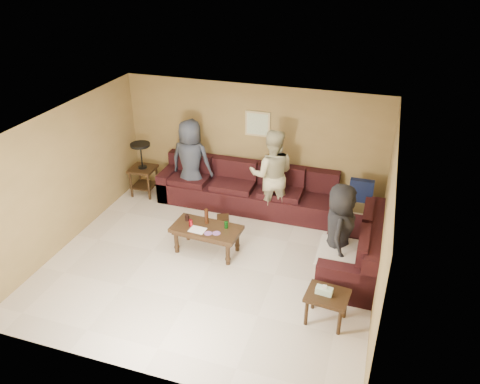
% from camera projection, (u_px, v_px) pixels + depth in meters
% --- Properties ---
extents(room, '(5.60, 5.50, 2.50)m').
position_uv_depth(room, '(209.00, 177.00, 7.39)').
color(room, beige).
rests_on(room, ground).
extents(sectional_sofa, '(4.65, 2.90, 0.97)m').
position_uv_depth(sectional_sofa, '(278.00, 211.00, 9.08)').
color(sectional_sofa, black).
rests_on(sectional_sofa, ground).
extents(coffee_table, '(1.25, 0.68, 0.79)m').
position_uv_depth(coffee_table, '(206.00, 231.00, 8.27)').
color(coffee_table, '#342011').
rests_on(coffee_table, ground).
extents(end_table_left, '(0.54, 0.54, 1.19)m').
position_uv_depth(end_table_left, '(143.00, 168.00, 10.09)').
color(end_table_left, '#342011').
rests_on(end_table_left, ground).
extents(side_table_right, '(0.65, 0.55, 0.65)m').
position_uv_depth(side_table_right, '(327.00, 298.00, 6.73)').
color(side_table_right, '#342011').
rests_on(side_table_right, ground).
extents(waste_bin, '(0.30, 0.30, 0.28)m').
position_uv_depth(waste_bin, '(223.00, 223.00, 9.05)').
color(waste_bin, '#342011').
rests_on(waste_bin, ground).
extents(wall_art, '(0.52, 0.04, 0.52)m').
position_uv_depth(wall_art, '(258.00, 124.00, 9.42)').
color(wall_art, tan).
rests_on(wall_art, ground).
extents(person_left, '(0.89, 0.58, 1.82)m').
position_uv_depth(person_left, '(191.00, 162.00, 9.71)').
color(person_left, '#2F3441').
rests_on(person_left, ground).
extents(person_middle, '(1.03, 0.88, 1.85)m').
position_uv_depth(person_middle, '(272.00, 175.00, 9.14)').
color(person_middle, '#C1BA8F').
rests_on(person_middle, ground).
extents(person_right, '(0.55, 0.83, 1.65)m').
position_uv_depth(person_right, '(339.00, 231.00, 7.55)').
color(person_right, black).
rests_on(person_right, ground).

